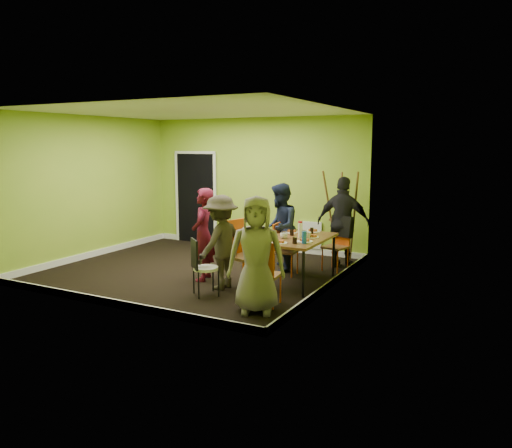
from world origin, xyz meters
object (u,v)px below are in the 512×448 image
(chair_left_near, at_px, (240,249))
(person_front_end, at_px, (256,255))
(thermos, at_px, (300,230))
(person_standing, at_px, (203,234))
(easel, at_px, (341,218))
(person_back_end, at_px, (343,223))
(chair_bentwood, at_px, (202,264))
(orange_bottle, at_px, (299,233))
(chair_left_far, at_px, (282,246))
(chair_back_end, at_px, (341,232))
(dining_table, at_px, (297,241))
(chair_front_end, at_px, (264,270))
(person_left_far, at_px, (280,228))
(blue_bottle, at_px, (304,237))
(person_left_near, at_px, (221,242))

(chair_left_near, relative_size, person_front_end, 0.67)
(thermos, distance_m, person_standing, 1.60)
(easel, bearing_deg, person_back_end, -62.39)
(chair_left_near, bearing_deg, chair_bentwood, -2.82)
(chair_left_near, bearing_deg, orange_bottle, 159.05)
(chair_left_near, height_order, person_standing, person_standing)
(chair_left_near, bearing_deg, chair_left_far, -179.08)
(chair_back_end, xyz_separation_m, orange_bottle, (-0.41, -0.98, 0.10))
(dining_table, relative_size, person_standing, 0.98)
(chair_left_near, xyz_separation_m, chair_front_end, (0.79, -0.73, -0.07))
(chair_front_end, relative_size, person_back_end, 0.56)
(orange_bottle, xyz_separation_m, person_left_far, (-0.50, 0.34, -0.00))
(chair_left_near, height_order, blue_bottle, chair_left_near)
(easel, relative_size, person_back_end, 1.06)
(person_left_far, relative_size, person_back_end, 0.94)
(chair_bentwood, bearing_deg, person_front_end, 26.74)
(dining_table, height_order, blue_bottle, blue_bottle)
(dining_table, relative_size, easel, 0.85)
(chair_back_end, height_order, chair_front_end, chair_back_end)
(dining_table, relative_size, chair_left_near, 1.41)
(chair_bentwood, bearing_deg, thermos, 94.67)
(thermos, bearing_deg, person_back_end, 76.51)
(chair_left_near, height_order, person_back_end, person_back_end)
(dining_table, distance_m, person_front_end, 1.59)
(easel, distance_m, blue_bottle, 1.98)
(thermos, bearing_deg, chair_back_end, 74.95)
(easel, bearing_deg, chair_left_near, -113.27)
(orange_bottle, bearing_deg, blue_bottle, -60.37)
(chair_back_end, distance_m, person_left_far, 1.12)
(chair_back_end, xyz_separation_m, chair_bentwood, (-1.33, -2.50, -0.21))
(chair_back_end, distance_m, person_front_end, 2.80)
(chair_left_far, xyz_separation_m, chair_back_end, (0.78, 0.83, 0.18))
(chair_left_far, height_order, blue_bottle, blue_bottle)
(chair_left_near, bearing_deg, easel, 174.40)
(orange_bottle, bearing_deg, chair_left_far, 157.85)
(chair_front_end, relative_size, orange_bottle, 11.99)
(chair_left_near, distance_m, person_standing, 0.75)
(chair_left_far, distance_m, person_left_far, 0.37)
(easel, bearing_deg, chair_left_far, -118.06)
(blue_bottle, relative_size, person_left_near, 0.13)
(person_standing, bearing_deg, orange_bottle, 101.30)
(dining_table, relative_size, chair_back_end, 1.55)
(dining_table, bearing_deg, chair_left_far, 139.52)
(dining_table, xyz_separation_m, person_back_end, (0.34, 1.35, 0.14))
(person_front_end, bearing_deg, person_left_near, 119.57)
(chair_left_far, height_order, person_left_far, person_left_far)
(orange_bottle, xyz_separation_m, person_left_near, (-0.86, -1.06, -0.05))
(blue_bottle, height_order, person_left_far, person_left_far)
(chair_back_end, relative_size, thermos, 4.05)
(dining_table, height_order, thermos, thermos)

